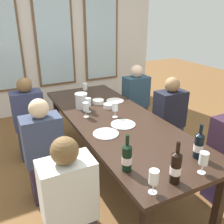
% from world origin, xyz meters
% --- Properties ---
extents(ground_plane, '(12.00, 12.00, 0.00)m').
position_xyz_m(ground_plane, '(0.00, 0.00, 0.00)').
color(ground_plane, brown).
extents(back_wall_with_windows, '(4.14, 0.10, 2.90)m').
position_xyz_m(back_wall_with_windows, '(0.00, 2.47, 1.45)').
color(back_wall_with_windows, silver).
rests_on(back_wall_with_windows, ground).
extents(dining_table, '(0.94, 2.60, 0.74)m').
position_xyz_m(dining_table, '(0.00, 0.00, 0.67)').
color(dining_table, '#2F1F16').
rests_on(dining_table, ground).
extents(white_plate_0, '(0.25, 0.25, 0.01)m').
position_xyz_m(white_plate_0, '(-0.26, -0.30, 0.74)').
color(white_plate_0, white).
rests_on(white_plate_0, dining_table).
extents(white_plate_1, '(0.26, 0.26, 0.01)m').
position_xyz_m(white_plate_1, '(0.00, -0.19, 0.74)').
color(white_plate_1, white).
rests_on(white_plate_1, dining_table).
extents(white_plate_2, '(0.23, 0.23, 0.01)m').
position_xyz_m(white_plate_2, '(0.26, 0.50, 0.74)').
color(white_plate_2, white).
rests_on(white_plate_2, dining_table).
extents(metal_pitcher, '(0.16, 0.16, 0.19)m').
position_xyz_m(metal_pitcher, '(-0.23, 0.47, 0.84)').
color(metal_pitcher, silver).
rests_on(metal_pitcher, dining_table).
extents(wine_bottle_0, '(0.08, 0.08, 0.30)m').
position_xyz_m(wine_bottle_0, '(-0.37, -0.90, 0.85)').
color(wine_bottle_0, black).
rests_on(wine_bottle_0, dining_table).
extents(wine_bottle_1, '(0.08, 0.08, 0.32)m').
position_xyz_m(wine_bottle_1, '(-0.14, -1.18, 0.86)').
color(wine_bottle_1, black).
rests_on(wine_bottle_1, dining_table).
extents(wine_bottle_2, '(0.08, 0.08, 0.30)m').
position_xyz_m(wine_bottle_2, '(0.24, -1.01, 0.85)').
color(wine_bottle_2, black).
rests_on(wine_bottle_2, dining_table).
extents(tasting_bowl_0, '(0.15, 0.15, 0.05)m').
position_xyz_m(tasting_bowl_0, '(0.02, 0.53, 0.77)').
color(tasting_bowl_0, white).
rests_on(tasting_bowl_0, dining_table).
extents(tasting_bowl_1, '(0.13, 0.13, 0.05)m').
position_xyz_m(tasting_bowl_1, '(0.08, 0.32, 0.77)').
color(tasting_bowl_1, white).
rests_on(tasting_bowl_1, dining_table).
extents(wine_glass_0, '(0.07, 0.07, 0.17)m').
position_xyz_m(wine_glass_0, '(-0.19, 0.31, 0.86)').
color(wine_glass_0, white).
rests_on(wine_glass_0, dining_table).
extents(wine_glass_1, '(0.07, 0.07, 0.17)m').
position_xyz_m(wine_glass_1, '(-0.27, 0.18, 0.86)').
color(wine_glass_1, white).
rests_on(wine_glass_1, dining_table).
extents(wine_glass_2, '(0.07, 0.07, 0.17)m').
position_xyz_m(wine_glass_2, '(0.12, -1.19, 0.86)').
color(wine_glass_2, white).
rests_on(wine_glass_2, dining_table).
extents(wine_glass_3, '(0.07, 0.07, 0.17)m').
position_xyz_m(wine_glass_3, '(0.00, 0.93, 0.86)').
color(wine_glass_3, white).
rests_on(wine_glass_3, dining_table).
extents(wine_glass_4, '(0.07, 0.07, 0.17)m').
position_xyz_m(wine_glass_4, '(-0.34, -1.20, 0.86)').
color(wine_glass_4, white).
rests_on(wine_glass_4, dining_table).
extents(wine_glass_5, '(0.07, 0.07, 0.17)m').
position_xyz_m(wine_glass_5, '(0.02, 0.03, 0.86)').
color(wine_glass_5, white).
rests_on(wine_glass_5, dining_table).
extents(seated_person_0, '(0.38, 0.24, 1.11)m').
position_xyz_m(seated_person_0, '(-0.82, -0.87, 0.53)').
color(seated_person_0, '#382E32').
rests_on(seated_person_0, ground).
extents(seated_person_2, '(0.38, 0.24, 1.11)m').
position_xyz_m(seated_person_2, '(-0.82, -0.03, 0.53)').
color(seated_person_2, '#302235').
rests_on(seated_person_2, ground).
extents(seated_person_3, '(0.38, 0.24, 1.11)m').
position_xyz_m(seated_person_3, '(0.82, 0.04, 0.53)').
color(seated_person_3, '#292E3B').
rests_on(seated_person_3, ground).
extents(seated_person_4, '(0.38, 0.24, 1.11)m').
position_xyz_m(seated_person_4, '(-0.82, 0.85, 0.53)').
color(seated_person_4, '#2B313D').
rests_on(seated_person_4, ground).
extents(seated_person_5, '(0.38, 0.24, 1.11)m').
position_xyz_m(seated_person_5, '(0.82, 0.87, 0.53)').
color(seated_person_5, '#36312E').
rests_on(seated_person_5, ground).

